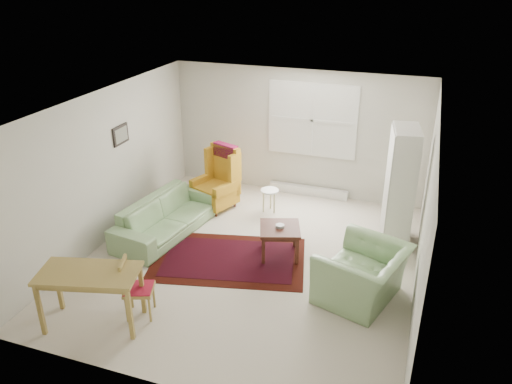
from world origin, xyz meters
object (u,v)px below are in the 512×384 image
(wingback_chair, at_px, (215,179))
(desk_chair, at_px, (139,288))
(sofa, at_px, (167,210))
(armchair, at_px, (363,269))
(coffee_table, at_px, (280,241))
(desk, at_px, (92,298))
(stool, at_px, (270,200))
(cabinet, at_px, (400,187))

(wingback_chair, xyz_separation_m, desk_chair, (0.33, -3.27, -0.18))
(sofa, bearing_deg, armchair, -94.36)
(armchair, relative_size, coffee_table, 1.90)
(desk_chair, bearing_deg, coffee_table, -52.58)
(armchair, distance_m, desk_chair, 3.02)
(coffee_table, xyz_separation_m, desk, (-1.79, -2.38, 0.14))
(wingback_chair, relative_size, coffee_table, 1.94)
(sofa, height_order, armchair, armchair)
(armchair, bearing_deg, sofa, -85.48)
(armchair, height_order, coffee_table, armchair)
(coffee_table, xyz_separation_m, stool, (-0.62, 1.43, -0.03))
(cabinet, bearing_deg, sofa, -173.79)
(sofa, xyz_separation_m, desk_chair, (0.73, -2.12, -0.01))
(sofa, distance_m, desk_chair, 2.24)
(desk, xyz_separation_m, desk_chair, (0.47, 0.34, 0.03))
(sofa, xyz_separation_m, stool, (1.42, 1.34, -0.21))
(desk_chair, bearing_deg, sofa, -0.75)
(armchair, xyz_separation_m, stool, (-2.02, 2.13, -0.24))
(wingback_chair, height_order, desk, wingback_chair)
(desk, bearing_deg, wingback_chair, 87.68)
(coffee_table, height_order, desk, desk)
(armchair, height_order, wingback_chair, wingback_chair)
(cabinet, distance_m, desk_chair, 4.37)
(armchair, distance_m, wingback_chair, 3.61)
(stool, height_order, desk_chair, desk_chair)
(cabinet, height_order, desk_chair, cabinet)
(cabinet, distance_m, desk, 4.94)
(cabinet, bearing_deg, stool, 162.76)
(coffee_table, xyz_separation_m, desk_chair, (-1.32, -2.03, 0.17))
(cabinet, relative_size, desk, 1.59)
(sofa, bearing_deg, cabinet, -66.69)
(armchair, height_order, desk, armchair)
(sofa, distance_m, armchair, 3.53)
(cabinet, xyz_separation_m, desk, (-3.49, -3.45, -0.59))
(armchair, bearing_deg, cabinet, -172.32)
(coffee_table, height_order, cabinet, cabinet)
(wingback_chair, bearing_deg, cabinet, 17.86)
(stool, distance_m, desk_chair, 3.54)
(cabinet, bearing_deg, wingback_chair, 168.58)
(sofa, height_order, desk_chair, sofa)
(armchair, xyz_separation_m, coffee_table, (-1.39, 0.70, -0.21))
(desk, height_order, desk_chair, desk_chair)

